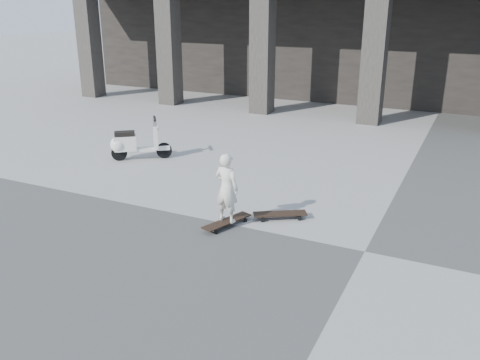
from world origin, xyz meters
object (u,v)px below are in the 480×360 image
at_px(skateboard_spare, 280,214).
at_px(child, 227,188).
at_px(longboard, 227,222).
at_px(scooter, 131,144).

height_order(skateboard_spare, child, child).
height_order(longboard, skateboard_spare, skateboard_spare).
relative_size(child, scooter, 0.97).
bearing_deg(child, skateboard_spare, -130.17).
distance_m(longboard, child, 0.60).
xyz_separation_m(skateboard_spare, scooter, (-4.40, 1.69, 0.31)).
relative_size(longboard, scooter, 0.81).
distance_m(skateboard_spare, scooter, 4.73).
xyz_separation_m(longboard, scooter, (-3.72, 2.34, 0.31)).
distance_m(longboard, scooter, 4.40).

